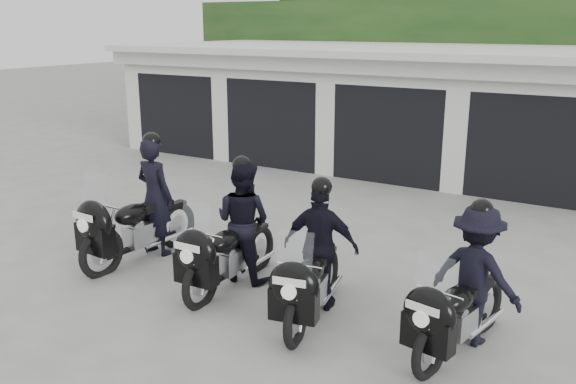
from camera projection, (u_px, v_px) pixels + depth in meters
The scene contains 7 objects.
ground at pixel (250, 259), 9.48m from camera, with size 80.00×80.00×0.00m, color gray.
garage_block at pixel (426, 108), 15.75m from camera, with size 16.40×6.80×2.96m.
background_vegetation at pixel (490, 49), 19.22m from camera, with size 20.00×3.90×5.80m.
police_bike_a at pixel (140, 210), 9.31m from camera, with size 0.78×2.31×2.01m.
police_bike_b at pixel (236, 230), 8.41m from camera, with size 0.86×2.14×1.86m.
police_bike_c at pixel (317, 257), 7.53m from camera, with size 1.07×2.04×1.79m.
police_bike_d at pixel (469, 285), 6.75m from camera, with size 1.14×2.00×1.76m.
Camera 1 is at (5.08, -7.28, 3.55)m, focal length 38.00 mm.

